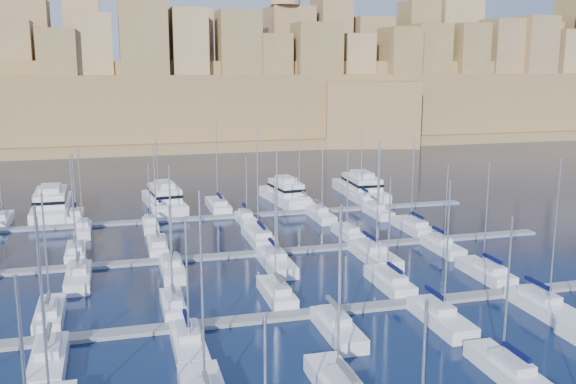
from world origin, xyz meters
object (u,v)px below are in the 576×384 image
object	(u,v)px
sailboat_4	(506,369)
motor_yacht_b	(164,199)
motor_yacht_c	(285,193)
motor_yacht_d	(361,188)
motor_yacht_a	(52,204)

from	to	relation	value
sailboat_4	motor_yacht_b	world-z (taller)	sailboat_4
motor_yacht_c	motor_yacht_d	xyz separation A→B (m)	(15.56, 1.68, 0.00)
motor_yacht_c	sailboat_4	bearing A→B (deg)	-89.96
motor_yacht_c	motor_yacht_a	bearing A→B (deg)	177.26
motor_yacht_b	motor_yacht_d	xyz separation A→B (m)	(37.42, 0.82, 0.00)
sailboat_4	motor_yacht_a	size ratio (longest dim) A/B	0.70
sailboat_4	motor_yacht_c	bearing A→B (deg)	90.04
motor_yacht_a	motor_yacht_d	bearing A→B (deg)	-0.27
motor_yacht_b	sailboat_4	bearing A→B (deg)	-72.75
motor_yacht_a	motor_yacht_c	world-z (taller)	same
sailboat_4	motor_yacht_d	bearing A→B (deg)	77.73
motor_yacht_a	motor_yacht_c	xyz separation A→B (m)	(40.71, -1.95, 0.00)
motor_yacht_b	motor_yacht_a	bearing A→B (deg)	176.70
motor_yacht_a	motor_yacht_b	size ratio (longest dim) A/B	1.11
sailboat_4	motor_yacht_d	xyz separation A→B (m)	(15.51, 71.34, 0.99)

